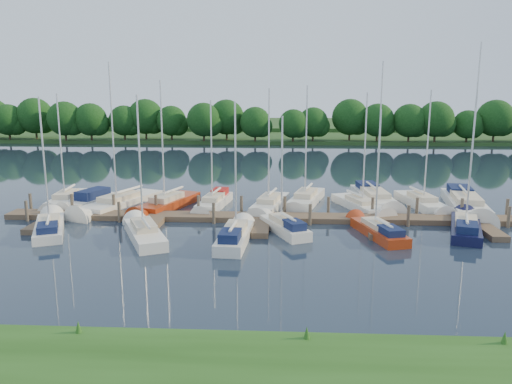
{
  "coord_description": "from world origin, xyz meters",
  "views": [
    {
      "loc": [
        1.46,
        -29.32,
        9.99
      ],
      "look_at": [
        -0.49,
        8.0,
        2.2
      ],
      "focal_mm": 35.0,
      "sensor_mm": 36.0,
      "label": 1
    }
  ],
  "objects_px": {
    "sailboat_n_0": "(66,201)",
    "sailboat_s_2": "(235,237)",
    "sailboat_n_5": "(269,206)",
    "dock": "(262,220)",
    "motorboat": "(91,202)"
  },
  "relations": [
    {
      "from": "sailboat_n_0",
      "to": "sailboat_s_2",
      "type": "height_order",
      "value": "sailboat_n_0"
    },
    {
      "from": "sailboat_n_0",
      "to": "sailboat_n_5",
      "type": "xyz_separation_m",
      "value": [
        17.83,
        -0.79,
        -0.0
      ]
    },
    {
      "from": "dock",
      "to": "sailboat_n_0",
      "type": "relative_size",
      "value": 4.0
    },
    {
      "from": "sailboat_n_5",
      "to": "sailboat_s_2",
      "type": "bearing_deg",
      "value": 89.97
    },
    {
      "from": "motorboat",
      "to": "sailboat_n_5",
      "type": "xyz_separation_m",
      "value": [
        15.43,
        -0.4,
        -0.08
      ]
    },
    {
      "from": "sailboat_n_0",
      "to": "sailboat_n_5",
      "type": "relative_size",
      "value": 0.96
    },
    {
      "from": "sailboat_n_5",
      "to": "dock",
      "type": "bearing_deg",
      "value": 96.16
    },
    {
      "from": "dock",
      "to": "motorboat",
      "type": "distance_m",
      "value": 15.68
    },
    {
      "from": "sailboat_n_0",
      "to": "sailboat_n_5",
      "type": "distance_m",
      "value": 17.84
    },
    {
      "from": "motorboat",
      "to": "sailboat_s_2",
      "type": "height_order",
      "value": "sailboat_s_2"
    },
    {
      "from": "motorboat",
      "to": "sailboat_n_5",
      "type": "relative_size",
      "value": 0.61
    },
    {
      "from": "dock",
      "to": "sailboat_n_5",
      "type": "xyz_separation_m",
      "value": [
        0.45,
        4.21,
        0.08
      ]
    },
    {
      "from": "sailboat_n_5",
      "to": "sailboat_s_2",
      "type": "relative_size",
      "value": 1.08
    },
    {
      "from": "dock",
      "to": "motorboat",
      "type": "xyz_separation_m",
      "value": [
        -14.98,
        4.61,
        0.16
      ]
    },
    {
      "from": "dock",
      "to": "sailboat_n_5",
      "type": "relative_size",
      "value": 3.84
    }
  ]
}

